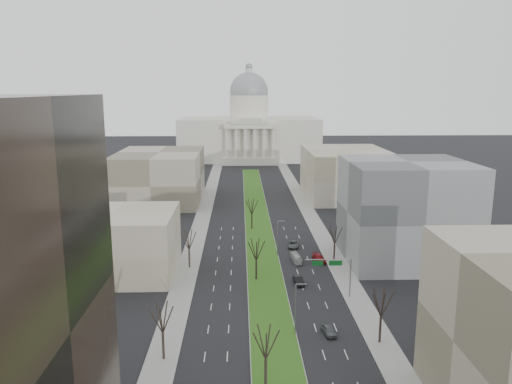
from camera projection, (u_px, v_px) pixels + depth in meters
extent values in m
plane|color=black|center=(259.00, 229.00, 147.26)|extent=(600.00, 600.00, 0.00)
cube|color=#999993|center=(259.00, 230.00, 146.26)|extent=(8.00, 222.00, 0.15)
cube|color=#235416|center=(259.00, 229.00, 146.24)|extent=(7.70, 221.70, 0.06)
cube|color=gray|center=(191.00, 257.00, 122.22)|extent=(5.00, 330.00, 0.15)
cube|color=gray|center=(333.00, 256.00, 123.32)|extent=(5.00, 330.00, 0.15)
cube|color=beige|center=(249.00, 139.00, 291.64)|extent=(80.00, 40.00, 24.00)
cube|color=beige|center=(250.00, 161.00, 271.15)|extent=(30.00, 6.00, 4.00)
cube|color=beige|center=(250.00, 126.00, 267.30)|extent=(28.00, 5.00, 2.50)
cube|color=beige|center=(250.00, 122.00, 266.90)|extent=(20.00, 5.00, 1.80)
cube|color=beige|center=(250.00, 119.00, 266.57)|extent=(12.00, 5.00, 1.60)
cylinder|color=beige|center=(249.00, 108.00, 287.99)|extent=(22.00, 22.00, 14.00)
sphere|color=gray|center=(249.00, 92.00, 286.16)|extent=(22.00, 22.00, 22.00)
cylinder|color=beige|center=(249.00, 72.00, 283.94)|extent=(4.00, 4.00, 4.00)
sphere|color=gray|center=(249.00, 67.00, 283.33)|extent=(4.00, 4.00, 4.00)
cylinder|color=beige|center=(227.00, 143.00, 268.73)|extent=(2.00, 2.00, 16.00)
cylinder|color=beige|center=(236.00, 143.00, 268.89)|extent=(2.00, 2.00, 16.00)
cylinder|color=beige|center=(245.00, 143.00, 269.05)|extent=(2.00, 2.00, 16.00)
cylinder|color=beige|center=(255.00, 143.00, 269.20)|extent=(2.00, 2.00, 16.00)
cylinder|color=beige|center=(264.00, 143.00, 269.36)|extent=(2.00, 2.00, 16.00)
cylinder|color=beige|center=(273.00, 143.00, 269.52)|extent=(2.00, 2.00, 16.00)
cube|color=tan|center=(116.00, 243.00, 110.54)|extent=(26.00, 22.00, 14.00)
cube|color=#5A5D5F|center=(406.00, 211.00, 118.49)|extent=(28.00, 26.00, 24.00)
cube|color=#7A715D|center=(160.00, 176.00, 183.48)|extent=(30.00, 40.00, 18.00)
cube|color=tan|center=(346.00, 173.00, 190.57)|extent=(30.00, 40.00, 18.00)
cylinder|color=black|center=(163.00, 346.00, 75.81)|extent=(0.40, 0.40, 4.32)
cylinder|color=black|center=(189.00, 259.00, 114.97)|extent=(0.40, 0.40, 4.22)
cylinder|color=black|center=(380.00, 330.00, 80.79)|extent=(0.40, 0.40, 4.42)
cylinder|color=black|center=(334.00, 252.00, 119.98)|extent=(0.40, 0.40, 4.03)
cylinder|color=black|center=(266.00, 374.00, 68.45)|extent=(0.40, 0.40, 4.32)
cylinder|color=black|center=(256.00, 270.00, 107.60)|extent=(0.40, 0.40, 4.32)
cylinder|color=black|center=(252.00, 222.00, 146.75)|extent=(0.40, 0.40, 4.32)
cylinder|color=gray|center=(295.00, 310.00, 82.84)|extent=(0.20, 0.20, 9.00)
cylinder|color=gray|center=(301.00, 284.00, 81.94)|extent=(1.80, 0.12, 0.12)
cylinder|color=gray|center=(277.00, 239.00, 121.99)|extent=(0.20, 0.20, 9.00)
cylinder|color=gray|center=(281.00, 221.00, 121.09)|extent=(1.80, 0.12, 0.12)
cylinder|color=gray|center=(350.00, 278.00, 98.02)|extent=(0.24, 0.24, 8.00)
cylinder|color=gray|center=(328.00, 259.00, 97.06)|extent=(9.00, 0.18, 0.18)
cube|color=#0C591E|center=(336.00, 263.00, 97.35)|extent=(2.60, 0.08, 1.00)
cube|color=#0C591E|center=(318.00, 263.00, 97.24)|extent=(2.20, 0.08, 1.00)
imported|color=#4B4F53|center=(329.00, 330.00, 83.84)|extent=(2.40, 4.57, 1.48)
imported|color=black|center=(299.00, 281.00, 105.46)|extent=(2.15, 4.94, 1.58)
imported|color=maroon|center=(319.00, 258.00, 119.20)|extent=(3.03, 5.74, 1.58)
imported|color=#505458|center=(293.00, 244.00, 130.15)|extent=(3.14, 5.79, 1.54)
imported|color=silver|center=(296.00, 258.00, 119.26)|extent=(2.28, 6.79, 1.85)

